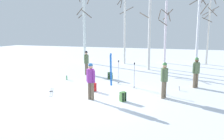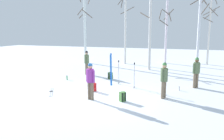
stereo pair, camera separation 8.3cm
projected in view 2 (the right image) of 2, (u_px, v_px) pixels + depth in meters
ground_plane at (96, 96)px, 11.36m from camera, size 60.00×60.00×0.00m
person_0 at (164, 78)px, 10.87m from camera, size 0.34×0.50×1.72m
person_1 at (87, 61)px, 16.70m from camera, size 0.34×0.52×1.72m
person_2 at (196, 71)px, 12.84m from camera, size 0.40×0.39×1.72m
person_3 at (90, 79)px, 10.66m from camera, size 0.49×0.34×1.72m
ski_pair_planted_0 at (111, 70)px, 13.39m from camera, size 0.17×0.10×1.88m
ski_pair_lying_0 at (51, 92)px, 12.13m from camera, size 1.04×1.59×0.05m
ski_poles_0 at (134, 75)px, 12.72m from camera, size 0.07×0.22×1.44m
ski_poles_1 at (119, 72)px, 13.75m from camera, size 0.07×0.22×1.43m
backpack_0 at (122, 97)px, 10.52m from camera, size 0.35×0.34×0.44m
backpack_1 at (94, 87)px, 12.23m from camera, size 0.35×0.34×0.44m
backpack_2 at (110, 76)px, 15.28m from camera, size 0.32×0.34×0.44m
water_bottle_0 at (179, 89)px, 12.40m from camera, size 0.06×0.06×0.21m
water_bottle_1 at (67, 78)px, 15.08m from camera, size 0.08×0.08×0.27m
birch_tree_0 at (85, 26)px, 22.27m from camera, size 1.58×1.48×6.81m
birch_tree_1 at (125, 23)px, 21.68m from camera, size 1.56×1.27×7.23m
birch_tree_2 at (150, 23)px, 18.19m from camera, size 1.65×1.32×7.26m
birch_tree_3 at (166, 31)px, 22.05m from camera, size 1.28×1.34×5.88m
birch_tree_4 at (199, 27)px, 21.70m from camera, size 1.72×1.50×6.47m
birch_tree_5 at (210, 26)px, 20.95m from camera, size 1.46×1.48×6.85m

